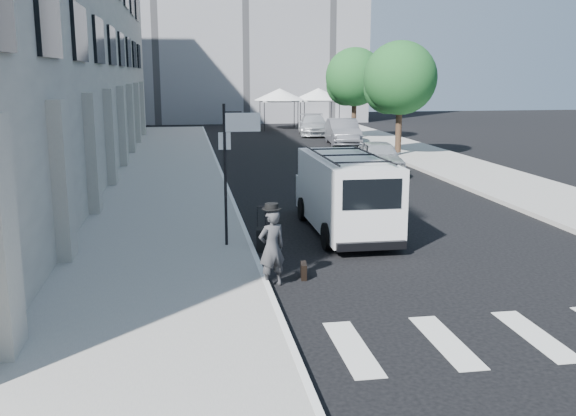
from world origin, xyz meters
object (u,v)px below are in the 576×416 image
object	(u,v)px
briefcase	(304,270)
parked_car_b	(343,132)
cargo_van	(344,193)
parked_car_c	(313,125)
businessman	(272,248)
parked_car_a	(379,157)
suitcase	(261,240)

from	to	relation	value
briefcase	parked_car_b	distance (m)	26.49
cargo_van	parked_car_c	bearing A→B (deg)	80.26
parked_car_b	businessman	bearing A→B (deg)	-101.27
businessman	cargo_van	xyz separation A→B (m)	(2.66, 4.40, 0.28)
briefcase	parked_car_a	world-z (taller)	parked_car_a
businessman	briefcase	distance (m)	1.08
briefcase	parked_car_c	xyz separation A→B (m)	(6.77, 32.17, 0.56)
briefcase	parked_car_b	size ratio (longest dim) A/B	0.09
parked_car_a	parked_car_c	bearing A→B (deg)	93.49
suitcase	cargo_van	xyz separation A→B (m)	(2.54, 1.69, 0.81)
businessman	suitcase	distance (m)	2.77
briefcase	parked_car_c	bearing A→B (deg)	85.33
suitcase	briefcase	bearing A→B (deg)	-66.73
suitcase	parked_car_c	bearing A→B (deg)	83.83
businessman	parked_car_b	distance (m)	27.09
businessman	parked_car_c	world-z (taller)	businessman
suitcase	parked_car_b	bearing A→B (deg)	78.94
briefcase	parked_car_b	bearing A→B (deg)	81.32
parked_car_b	cargo_van	bearing A→B (deg)	-98.07
cargo_van	parked_car_a	bearing A→B (deg)	67.71
briefcase	cargo_van	size ratio (longest dim) A/B	0.08
briefcase	parked_car_c	size ratio (longest dim) A/B	0.09
businessman	parked_car_c	size ratio (longest dim) A/B	0.33
cargo_van	parked_car_a	size ratio (longest dim) A/B	1.32
suitcase	parked_car_b	distance (m)	24.48
parked_car_c	businessman	bearing A→B (deg)	-95.54
businessman	suitcase	bearing A→B (deg)	-112.72
briefcase	parked_car_a	size ratio (longest dim) A/B	0.10
cargo_van	parked_car_c	size ratio (longest dim) A/B	1.11
parked_car_b	parked_car_c	size ratio (longest dim) A/B	0.98
suitcase	cargo_van	size ratio (longest dim) A/B	0.20
parked_car_a	parked_car_c	size ratio (longest dim) A/B	0.84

